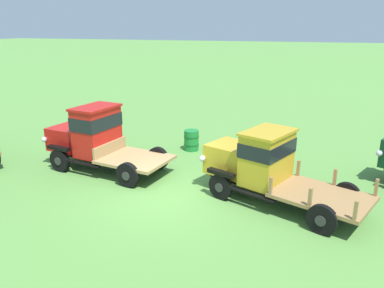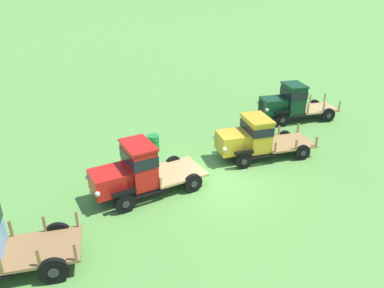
{
  "view_description": "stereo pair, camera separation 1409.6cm",
  "coord_description": "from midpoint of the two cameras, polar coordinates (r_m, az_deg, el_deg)",
  "views": [
    {
      "loc": [
        4.39,
        -9.48,
        4.94
      ],
      "look_at": [
        0.13,
        2.24,
        1.0
      ],
      "focal_mm": 35.0,
      "sensor_mm": 36.0,
      "label": 1
    },
    {
      "loc": [
        -9.2,
        -10.37,
        8.6
      ],
      "look_at": [
        0.13,
        2.24,
        1.0
      ],
      "focal_mm": 35.0,
      "sensor_mm": 36.0,
      "label": 2
    }
  ],
  "objects": [
    {
      "name": "vintage_truck_far_side",
      "position": [
        17.59,
        2.11,
        7.22
      ],
      "size": [
        5.0,
        3.23,
        2.25
      ],
      "color": "black",
      "rests_on": "ground"
    },
    {
      "name": "vintage_truck_midrow_center",
      "position": [
        13.32,
        -9.73,
        0.16
      ],
      "size": [
        5.14,
        3.27,
        2.1
      ],
      "color": "black",
      "rests_on": "ground"
    },
    {
      "name": "ground_plane",
      "position": [
        12.26,
        -19.16,
        -9.34
      ],
      "size": [
        240.0,
        240.0,
        0.0
      ],
      "primitive_type": "plane",
      "color": "#5B9342"
    },
    {
      "name": "oil_drum_beside_row",
      "position": [
        15.78,
        -26.95,
        -0.86
      ],
      "size": [
        0.63,
        0.63,
        0.85
      ],
      "color": "#1E7F33",
      "rests_on": "ground"
    },
    {
      "name": "vintage_truck_second_in_line",
      "position": [
        12.66,
        -36.11,
        -6.03
      ],
      "size": [
        4.93,
        2.47,
        2.28
      ],
      "color": "black",
      "rests_on": "ground"
    }
  ]
}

